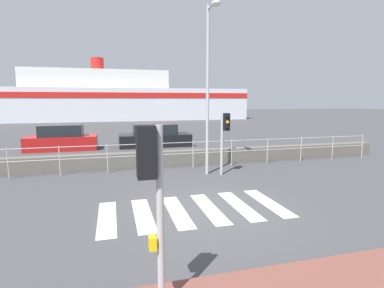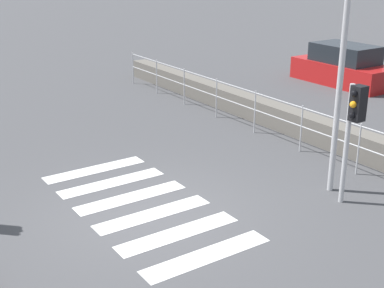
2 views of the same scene
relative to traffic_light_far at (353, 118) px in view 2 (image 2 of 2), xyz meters
name	(u,v)px [view 2 (image 2 of 2)]	position (x,y,z in m)	size (l,w,h in m)	color
ground_plane	(152,213)	(-1.79, -3.42, -1.79)	(160.00, 160.00, 0.00)	#424244
crosswalk	(142,205)	(-2.20, -3.42, -1.79)	(4.95, 2.40, 0.01)	silver
seawall	(352,142)	(-1.79, 2.28, -1.47)	(21.87, 0.55, 0.65)	#605B54
harbor_fence	(329,131)	(-1.79, 1.41, -1.01)	(19.72, 0.04, 1.20)	#B2B2B5
traffic_light_far	(353,118)	(0.00, 0.00, 0.00)	(0.34, 0.32, 2.44)	#B2B2B5
parked_car_red	(344,67)	(-7.16, 8.10, -1.15)	(3.97, 1.72, 1.50)	#B21919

